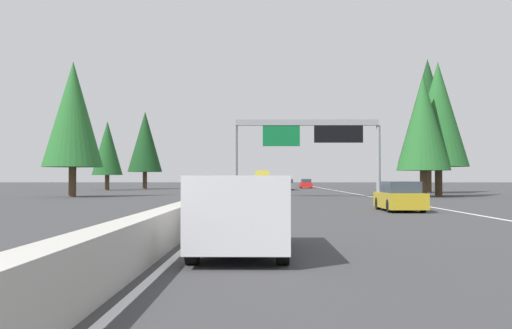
{
  "coord_description": "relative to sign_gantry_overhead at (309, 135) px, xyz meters",
  "views": [
    {
      "loc": [
        -2.1,
        -2.07,
        1.65
      ],
      "look_at": [
        49.1,
        -1.47,
        2.79
      ],
      "focal_mm": 42.26,
      "sensor_mm": 36.0,
      "label": 1
    }
  ],
  "objects": [
    {
      "name": "conifer_left_mid",
      "position": [
        28.22,
        24.8,
        0.3
      ],
      "size": [
        4.07,
        4.07,
        9.25
      ],
      "color": "#4C3823",
      "rests_on": "ground"
    },
    {
      "name": "oncoming_near",
      "position": [
        10.26,
        8.87,
        -4.63
      ],
      "size": [
        4.4,
        1.8,
        1.47
      ],
      "rotation": [
        0.0,
        0.0,
        3.14
      ],
      "color": "silver",
      "rests_on": "ground"
    },
    {
      "name": "median_barrier",
      "position": [
        30.21,
        6.33,
        -4.86
      ],
      "size": [
        180.0,
        0.56,
        0.9
      ],
      "primitive_type": "cube",
      "color": "#ADAAA3",
      "rests_on": "ground"
    },
    {
      "name": "conifer_right_near",
      "position": [
        -0.2,
        -9.79,
        1.0
      ],
      "size": [
        4.57,
        4.57,
        10.39
      ],
      "color": "#4C3823",
      "rests_on": "ground"
    },
    {
      "name": "sedan_mid_left",
      "position": [
        43.71,
        -2.83,
        -4.63
      ],
      "size": [
        4.4,
        1.8,
        1.47
      ],
      "color": "red",
      "rests_on": "ground"
    },
    {
      "name": "shoulder_stripe_median",
      "position": [
        20.21,
        5.78,
        -5.31
      ],
      "size": [
        160.0,
        0.16,
        0.01
      ],
      "primitive_type": "cube",
      "color": "silver",
      "rests_on": "ground"
    },
    {
      "name": "sign_gantry_overhead",
      "position": [
        0.0,
        0.0,
        0.0
      ],
      "size": [
        0.5,
        12.68,
        6.68
      ],
      "color": "gray",
      "rests_on": "ground"
    },
    {
      "name": "minivan_near_right",
      "position": [
        -38.76,
        4.45,
        -4.36
      ],
      "size": [
        5.0,
        1.95,
        1.69
      ],
      "color": "silver",
      "rests_on": "ground"
    },
    {
      "name": "sedan_mid_center",
      "position": [
        -21.89,
        -2.83,
        -4.63
      ],
      "size": [
        4.4,
        1.8,
        1.47
      ],
      "color": "#AD931E",
      "rests_on": "ground"
    },
    {
      "name": "ground_plane",
      "position": [
        10.21,
        6.03,
        -5.31
      ],
      "size": [
        320.0,
        320.0,
        0.0
      ],
      "primitive_type": "plane",
      "color": "#38383A"
    },
    {
      "name": "conifer_right_mid",
      "position": [
        1.64,
        -11.61,
        1.98
      ],
      "size": [
        5.28,
        5.28,
        12.0
      ],
      "color": "#4C3823",
      "rests_on": "ground"
    },
    {
      "name": "conifer_left_far",
      "position": [
        37.09,
        21.5,
        1.7
      ],
      "size": [
        5.07,
        5.07,
        11.53
      ],
      "color": "#4C3823",
      "rests_on": "ground"
    },
    {
      "name": "box_truck_distant_b",
      "position": [
        58.6,
        4.11,
        -3.7
      ],
      "size": [
        8.5,
        2.4,
        2.95
      ],
      "color": "gold",
      "rests_on": "ground"
    },
    {
      "name": "conifer_right_far",
      "position": [
        14.52,
        -14.22,
        3.69
      ],
      "size": [
        6.51,
        6.51,
        14.8
      ],
      "color": "#4C3823",
      "rests_on": "ground"
    },
    {
      "name": "shoulder_stripe_right",
      "position": [
        20.21,
        -5.49,
        -5.31
      ],
      "size": [
        160.0,
        0.16,
        0.01
      ],
      "primitive_type": "cube",
      "color": "silver",
      "rests_on": "ground"
    },
    {
      "name": "sedan_far_center",
      "position": [
        29.64,
        0.72,
        -4.63
      ],
      "size": [
        4.4,
        1.8,
        1.47
      ],
      "color": "slate",
      "rests_on": "ground"
    },
    {
      "name": "conifer_left_near",
      "position": [
        -0.11,
        20.44,
        1.85
      ],
      "size": [
        5.18,
        5.18,
        11.77
      ],
      "color": "#4C3823",
      "rests_on": "ground"
    }
  ]
}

